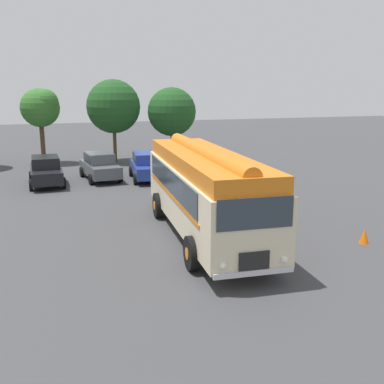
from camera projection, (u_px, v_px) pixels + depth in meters
The scene contains 10 objects.
ground_plane at pixel (197, 240), 16.77m from camera, with size 120.00×120.00×0.00m, color #3D3D3F.
vintage_bus at pixel (205, 188), 16.88m from camera, with size 3.38×10.27×3.49m.
car_near_left at pixel (46, 171), 26.18m from camera, with size 2.02×4.23×1.66m.
car_mid_left at pixel (100, 166), 27.74m from camera, with size 2.31×4.36×1.66m.
car_mid_right at pixel (147, 166), 27.72m from camera, with size 2.24×4.33×1.66m.
car_far_right at pixel (183, 163), 28.81m from camera, with size 2.22×4.32×1.66m.
tree_left_of_centre at pixel (41, 107), 32.74m from camera, with size 2.82×2.82×5.54m.
tree_centre at pixel (115, 106), 33.63m from camera, with size 4.02×4.02×6.20m.
tree_right_of_centre at pixel (171, 113), 34.13m from camera, with size 3.69×3.69×5.61m.
traffic_cone at pixel (364, 236), 16.41m from camera, with size 0.36×0.36×0.55m, color orange.
Camera 1 is at (-5.19, -15.05, 5.58)m, focal length 42.00 mm.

